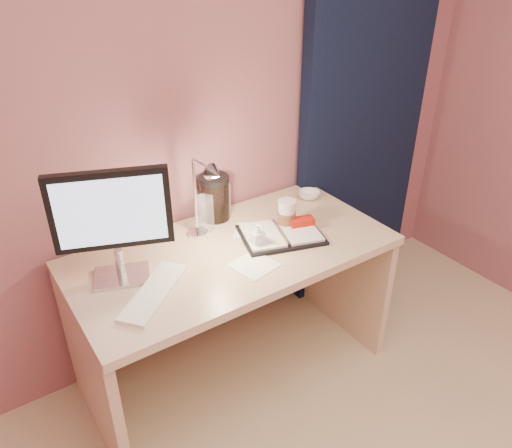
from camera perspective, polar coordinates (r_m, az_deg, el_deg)
room at (r=2.77m, az=10.99°, el=13.33°), size 3.50×3.50×3.50m
desk at (r=2.35m, az=-3.51°, el=-6.67°), size 1.40×0.70×0.73m
monitor at (r=1.92m, az=-16.07°, el=0.83°), size 0.42×0.22×0.47m
keyboard at (r=1.95m, az=-11.55°, el=-7.64°), size 0.37×0.33×0.02m
planner at (r=2.26m, az=3.08°, el=-1.02°), size 0.42×0.36×0.06m
paper_a at (r=2.06m, az=-0.22°, el=-4.71°), size 0.19×0.19×0.00m
paper_c at (r=2.30m, az=-0.62°, el=-0.74°), size 0.20×0.20×0.00m
coffee_cup at (r=2.30m, az=3.51°, el=1.05°), size 0.08×0.08×0.14m
clear_cup at (r=2.29m, az=-5.95°, el=1.21°), size 0.09×0.09×0.16m
bowl at (r=2.60m, az=6.08°, el=3.33°), size 0.13×0.13×0.04m
lotion_bottle at (r=2.15m, az=0.18°, el=-1.38°), size 0.05×0.06×0.12m
dark_jar at (r=2.37m, az=-4.73°, el=2.78°), size 0.14×0.14×0.19m
product_box at (r=2.39m, az=-4.59°, el=2.65°), size 0.13×0.12×0.17m
desk_lamp at (r=2.09m, az=-5.98°, el=3.37°), size 0.10×0.24×0.39m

